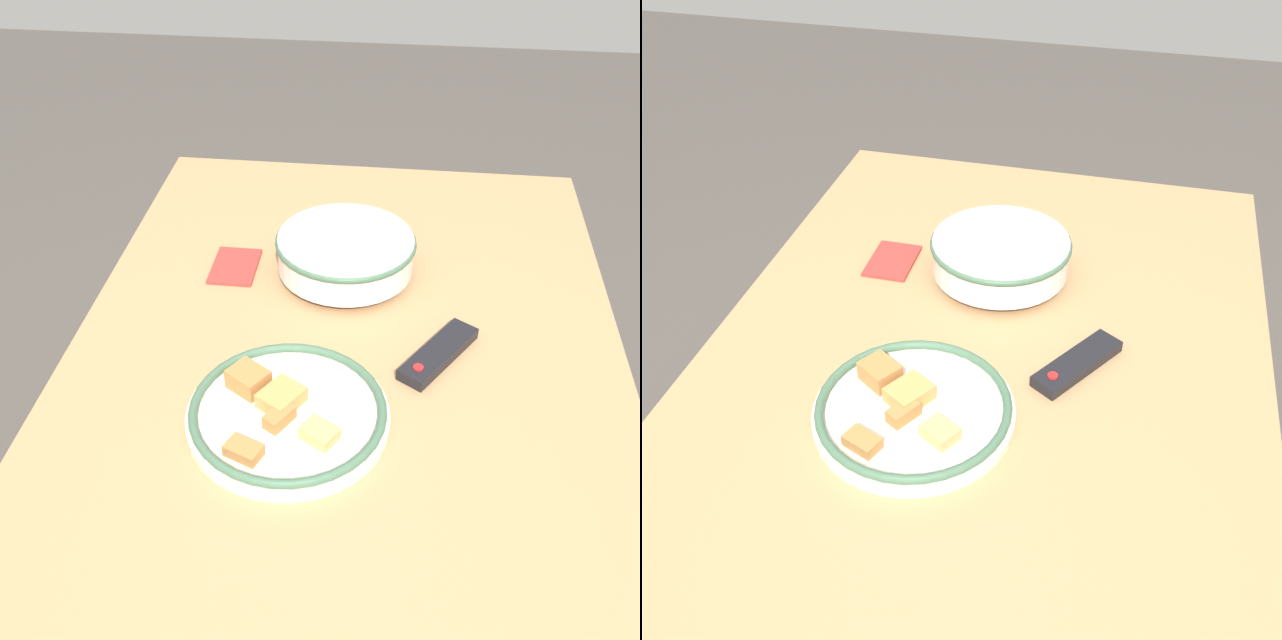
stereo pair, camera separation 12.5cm
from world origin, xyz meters
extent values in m
cube|color=tan|center=(0.00, 0.00, 0.75)|extent=(1.55, 0.93, 0.04)
cylinder|color=tan|center=(-0.71, -0.39, 0.36)|extent=(0.06, 0.06, 0.73)
cylinder|color=tan|center=(-0.71, 0.39, 0.36)|extent=(0.06, 0.06, 0.73)
cylinder|color=silver|center=(-0.33, -0.02, 0.77)|extent=(0.11, 0.11, 0.01)
cylinder|color=silver|center=(-0.33, -0.02, 0.81)|extent=(0.25, 0.25, 0.07)
cylinder|color=#9E4C1E|center=(-0.33, -0.02, 0.81)|extent=(0.23, 0.23, 0.06)
torus|color=#42664C|center=(-0.33, -0.02, 0.84)|extent=(0.26, 0.26, 0.01)
cylinder|color=silver|center=(0.06, -0.07, 0.78)|extent=(0.30, 0.30, 0.02)
torus|color=#42664C|center=(0.06, -0.07, 0.79)|extent=(0.29, 0.29, 0.01)
cube|color=tan|center=(0.11, -0.02, 0.79)|extent=(0.06, 0.06, 0.02)
cube|color=tan|center=(0.04, -0.08, 0.80)|extent=(0.08, 0.08, 0.03)
cube|color=#B2753D|center=(0.15, -0.12, 0.79)|extent=(0.05, 0.06, 0.02)
cube|color=#B2753D|center=(0.08, -0.08, 0.80)|extent=(0.06, 0.05, 0.02)
cube|color=#B2753D|center=(0.01, -0.14, 0.80)|extent=(0.07, 0.07, 0.03)
cube|color=black|center=(-0.11, 0.15, 0.78)|extent=(0.17, 0.14, 0.02)
cylinder|color=red|center=(-0.06, 0.12, 0.79)|extent=(0.02, 0.02, 0.00)
cube|color=#B2332D|center=(-0.33, -0.23, 0.77)|extent=(0.12, 0.09, 0.01)
camera|label=1|loc=(0.83, 0.07, 1.58)|focal=42.00mm
camera|label=2|loc=(0.81, 0.19, 1.58)|focal=42.00mm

